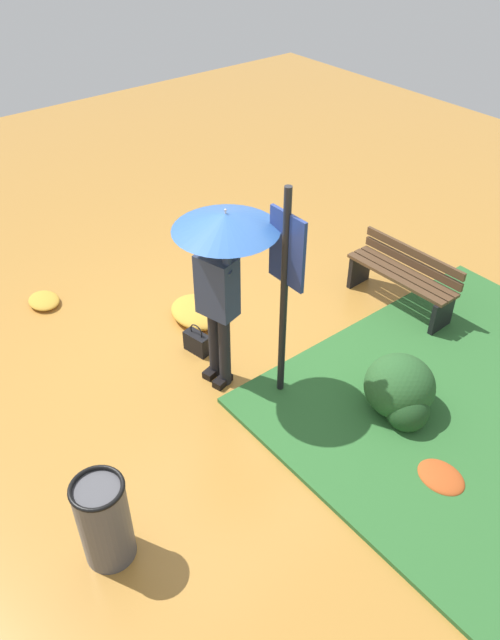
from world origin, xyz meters
The scene contains 10 objects.
ground_plane centered at (0.00, 0.00, 0.00)m, with size 18.00×18.00×0.00m, color #B27A33.
person_with_umbrella centered at (0.25, -0.09, 1.55)m, with size 0.96×0.96×2.04m.
info_sign_post centered at (0.72, 0.27, 1.44)m, with size 0.44×0.07×2.30m.
handbag centered at (-0.33, -0.05, 0.13)m, with size 0.32×0.20×0.37m.
park_bench centered at (0.48, 2.38, 0.40)m, with size 1.40×0.40×0.75m.
trash_bin centered at (1.28, -2.00, 0.42)m, with size 0.42×0.42×0.83m.
shrub_cluster centered at (1.68, 0.98, 0.29)m, with size 0.76×0.69×0.62m.
leaf_pile_near_person centered at (2.48, 0.63, 0.05)m, with size 0.44×0.36×0.10m.
leaf_pile_by_bench centered at (-0.84, 0.32, 0.08)m, with size 0.75×0.60×0.17m.
leaf_pile_far_path centered at (-2.25, -1.01, 0.05)m, with size 0.45×0.36×0.10m.
Camera 1 is at (4.17, -2.88, 4.51)m, focal length 34.88 mm.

